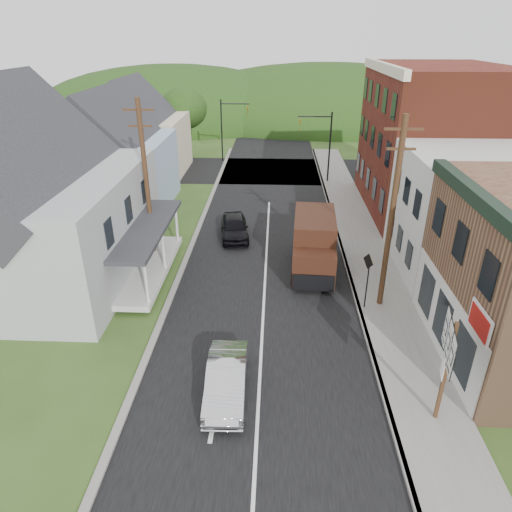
# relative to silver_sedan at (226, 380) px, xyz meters

# --- Properties ---
(ground) EXTENTS (120.00, 120.00, 0.00)m
(ground) POSITION_rel_silver_sedan_xyz_m (1.17, 2.83, -0.66)
(ground) COLOR #2D4719
(ground) RESTS_ON ground
(road) EXTENTS (9.00, 90.00, 0.02)m
(road) POSITION_rel_silver_sedan_xyz_m (1.17, 12.83, -0.66)
(road) COLOR black
(road) RESTS_ON ground
(cross_road) EXTENTS (60.00, 9.00, 0.02)m
(cross_road) POSITION_rel_silver_sedan_xyz_m (1.17, 29.83, -0.66)
(cross_road) COLOR black
(cross_road) RESTS_ON ground
(sidewalk_right) EXTENTS (2.80, 55.00, 0.15)m
(sidewalk_right) POSITION_rel_silver_sedan_xyz_m (7.07, 10.83, -0.59)
(sidewalk_right) COLOR slate
(sidewalk_right) RESTS_ON ground
(curb_right) EXTENTS (0.20, 55.00, 0.15)m
(curb_right) POSITION_rel_silver_sedan_xyz_m (5.72, 10.83, -0.59)
(curb_right) COLOR slate
(curb_right) RESTS_ON ground
(curb_left) EXTENTS (0.30, 55.00, 0.12)m
(curb_left) POSITION_rel_silver_sedan_xyz_m (-3.48, 10.83, -0.60)
(curb_left) COLOR slate
(curb_left) RESTS_ON ground
(storefront_white) EXTENTS (8.00, 7.00, 6.50)m
(storefront_white) POSITION_rel_silver_sedan_xyz_m (12.47, 10.33, 2.59)
(storefront_white) COLOR silver
(storefront_white) RESTS_ON ground
(storefront_red) EXTENTS (8.00, 12.00, 10.00)m
(storefront_red) POSITION_rel_silver_sedan_xyz_m (12.47, 19.83, 4.34)
(storefront_red) COLOR maroon
(storefront_red) RESTS_ON ground
(house_gray) EXTENTS (10.20, 12.24, 8.35)m
(house_gray) POSITION_rel_silver_sedan_xyz_m (-10.83, 8.83, 3.57)
(house_gray) COLOR #A4A6A9
(house_gray) RESTS_ON ground
(house_blue) EXTENTS (7.14, 8.16, 7.28)m
(house_blue) POSITION_rel_silver_sedan_xyz_m (-9.83, 19.83, 3.03)
(house_blue) COLOR #9CAED4
(house_blue) RESTS_ON ground
(house_cream) EXTENTS (7.14, 8.16, 7.28)m
(house_cream) POSITION_rel_silver_sedan_xyz_m (-10.33, 28.83, 3.03)
(house_cream) COLOR beige
(house_cream) RESTS_ON ground
(utility_pole_right) EXTENTS (1.60, 0.26, 9.00)m
(utility_pole_right) POSITION_rel_silver_sedan_xyz_m (6.77, 6.33, 4.00)
(utility_pole_right) COLOR #472D19
(utility_pole_right) RESTS_ON ground
(utility_pole_left) EXTENTS (1.60, 0.26, 9.00)m
(utility_pole_left) POSITION_rel_silver_sedan_xyz_m (-5.33, 10.83, 4.00)
(utility_pole_left) COLOR #472D19
(utility_pole_left) RESTS_ON ground
(traffic_signal_right) EXTENTS (2.87, 0.20, 6.00)m
(traffic_signal_right) POSITION_rel_silver_sedan_xyz_m (5.48, 26.33, 3.10)
(traffic_signal_right) COLOR black
(traffic_signal_right) RESTS_ON ground
(traffic_signal_left) EXTENTS (2.87, 0.20, 6.00)m
(traffic_signal_left) POSITION_rel_silver_sedan_xyz_m (-3.13, 33.33, 3.10)
(traffic_signal_left) COLOR black
(traffic_signal_left) RESTS_ON ground
(tree_left_c) EXTENTS (5.80, 5.80, 8.41)m
(tree_left_c) POSITION_rel_silver_sedan_xyz_m (-17.83, 22.83, 5.28)
(tree_left_c) COLOR #382616
(tree_left_c) RESTS_ON ground
(tree_left_d) EXTENTS (4.80, 4.80, 6.94)m
(tree_left_d) POSITION_rel_silver_sedan_xyz_m (-7.83, 34.83, 4.22)
(tree_left_d) COLOR #382616
(tree_left_d) RESTS_ON ground
(forested_ridge) EXTENTS (90.00, 30.00, 16.00)m
(forested_ridge) POSITION_rel_silver_sedan_xyz_m (1.17, 57.83, -0.66)
(forested_ridge) COLOR black
(forested_ridge) RESTS_ON ground
(silver_sedan) EXTENTS (1.51, 4.05, 1.32)m
(silver_sedan) POSITION_rel_silver_sedan_xyz_m (0.00, 0.00, 0.00)
(silver_sedan) COLOR silver
(silver_sedan) RESTS_ON ground
(dark_sedan) EXTENTS (2.22, 4.35, 1.42)m
(dark_sedan) POSITION_rel_silver_sedan_xyz_m (-0.93, 14.09, 0.05)
(dark_sedan) COLOR black
(dark_sedan) RESTS_ON ground
(delivery_van) EXTENTS (2.54, 5.55, 3.04)m
(delivery_van) POSITION_rel_silver_sedan_xyz_m (3.78, 9.93, 0.87)
(delivery_van) COLOR black
(delivery_van) RESTS_ON ground
(route_sign_cluster) EXTENTS (0.55, 2.17, 3.86)m
(route_sign_cluster) POSITION_rel_silver_sedan_xyz_m (7.18, -0.90, 1.99)
(route_sign_cluster) COLOR #472D19
(route_sign_cluster) RESTS_ON sidewalk_right
(warning_sign) EXTENTS (0.34, 0.72, 2.84)m
(warning_sign) POSITION_rel_silver_sedan_xyz_m (5.95, 5.92, 1.30)
(warning_sign) COLOR black
(warning_sign) RESTS_ON sidewalk_right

